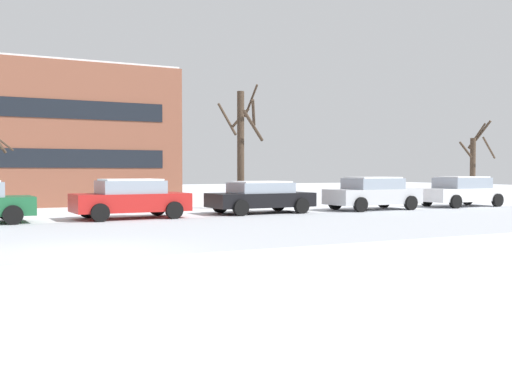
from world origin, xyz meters
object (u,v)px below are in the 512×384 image
(parked_car_red, at_px, (131,198))
(parked_car_silver, at_px, (373,193))
(parked_car_black, at_px, (261,197))
(parked_car_white, at_px, (462,191))

(parked_car_red, bearing_deg, parked_car_silver, -0.17)
(parked_car_black, bearing_deg, parked_car_silver, -3.27)
(parked_car_red, relative_size, parked_car_white, 0.94)
(parked_car_red, height_order, parked_car_black, parked_car_red)
(parked_car_red, xyz_separation_m, parked_car_silver, (10.99, -0.03, 0.01))
(parked_car_black, distance_m, parked_car_silver, 5.50)
(parked_car_silver, bearing_deg, parked_car_red, 179.83)
(parked_car_silver, bearing_deg, parked_car_black, 176.73)
(parked_car_red, xyz_separation_m, parked_car_white, (16.48, 0.06, 0.01))
(parked_car_black, xyz_separation_m, parked_car_silver, (5.49, -0.31, 0.06))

